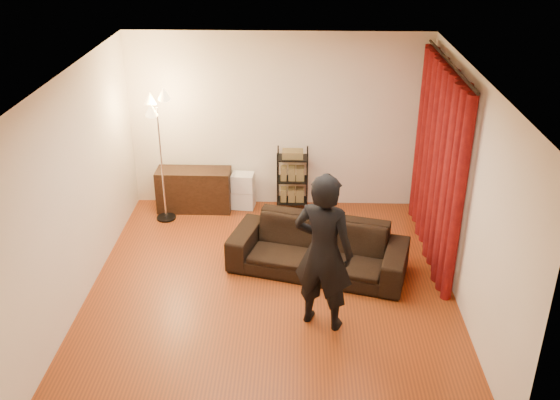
{
  "coord_description": "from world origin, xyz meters",
  "views": [
    {
      "loc": [
        0.31,
        -6.48,
        4.38
      ],
      "look_at": [
        0.1,
        0.3,
        1.1
      ],
      "focal_mm": 40.0,
      "sensor_mm": 36.0,
      "label": 1
    }
  ],
  "objects_px": {
    "media_cabinet": "(194,190)",
    "floor_lamp": "(161,159)",
    "person": "(323,252)",
    "storage_boxes": "(243,191)",
    "sofa": "(318,248)",
    "wire_shelf": "(292,180)"
  },
  "relations": [
    {
      "from": "person",
      "to": "storage_boxes",
      "type": "xyz_separation_m",
      "value": [
        -1.14,
        2.92,
        -0.64
      ]
    },
    {
      "from": "person",
      "to": "wire_shelf",
      "type": "bearing_deg",
      "value": -61.22
    },
    {
      "from": "person",
      "to": "media_cabinet",
      "type": "bearing_deg",
      "value": -34.94
    },
    {
      "from": "sofa",
      "to": "person",
      "type": "relative_size",
      "value": 1.21
    },
    {
      "from": "person",
      "to": "storage_boxes",
      "type": "height_order",
      "value": "person"
    },
    {
      "from": "media_cabinet",
      "to": "floor_lamp",
      "type": "distance_m",
      "value": 0.83
    },
    {
      "from": "floor_lamp",
      "to": "wire_shelf",
      "type": "bearing_deg",
      "value": 11.94
    },
    {
      "from": "sofa",
      "to": "floor_lamp",
      "type": "bearing_deg",
      "value": 163.64
    },
    {
      "from": "person",
      "to": "storage_boxes",
      "type": "distance_m",
      "value": 3.2
    },
    {
      "from": "storage_boxes",
      "to": "floor_lamp",
      "type": "height_order",
      "value": "floor_lamp"
    },
    {
      "from": "media_cabinet",
      "to": "wire_shelf",
      "type": "relative_size",
      "value": 1.14
    },
    {
      "from": "floor_lamp",
      "to": "storage_boxes",
      "type": "bearing_deg",
      "value": 20.11
    },
    {
      "from": "media_cabinet",
      "to": "floor_lamp",
      "type": "relative_size",
      "value": 0.58
    },
    {
      "from": "person",
      "to": "floor_lamp",
      "type": "relative_size",
      "value": 0.95
    },
    {
      "from": "sofa",
      "to": "person",
      "type": "distance_m",
      "value": 1.27
    },
    {
      "from": "storage_boxes",
      "to": "media_cabinet",
      "type": "bearing_deg",
      "value": -174.15
    },
    {
      "from": "sofa",
      "to": "person",
      "type": "xyz_separation_m",
      "value": [
        0.02,
        -1.12,
        0.6
      ]
    },
    {
      "from": "storage_boxes",
      "to": "floor_lamp",
      "type": "xyz_separation_m",
      "value": [
        -1.14,
        -0.42,
        0.69
      ]
    },
    {
      "from": "media_cabinet",
      "to": "floor_lamp",
      "type": "xyz_separation_m",
      "value": [
        -0.39,
        -0.34,
        0.65
      ]
    },
    {
      "from": "media_cabinet",
      "to": "storage_boxes",
      "type": "bearing_deg",
      "value": 6.18
    },
    {
      "from": "storage_boxes",
      "to": "wire_shelf",
      "type": "distance_m",
      "value": 0.8
    },
    {
      "from": "media_cabinet",
      "to": "wire_shelf",
      "type": "xyz_separation_m",
      "value": [
        1.52,
        0.06,
        0.16
      ]
    }
  ]
}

